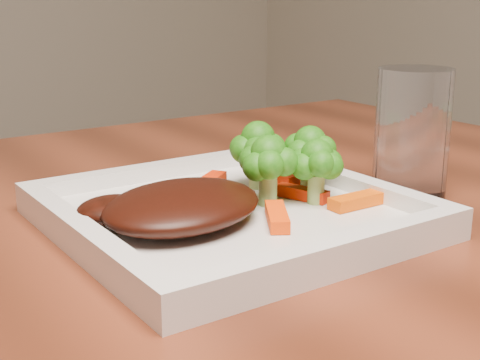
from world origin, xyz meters
TOP-DOWN VIEW (x-y plane):
  - plate at (0.45, -0.04)m, footprint 0.27×0.27m
  - steak at (0.40, -0.04)m, footprint 0.16×0.14m
  - broccoli_0 at (0.51, 0.01)m, footprint 0.08×0.08m
  - broccoli_1 at (0.54, -0.02)m, footprint 0.06×0.06m
  - broccoli_2 at (0.52, -0.06)m, footprint 0.07×0.07m
  - broccoli_3 at (0.48, -0.04)m, footprint 0.07×0.07m
  - carrot_1 at (0.55, -0.09)m, footprint 0.06×0.02m
  - carrot_2 at (0.46, -0.08)m, footprint 0.04×0.05m
  - carrot_3 at (0.55, 0.00)m, footprint 0.06×0.02m
  - carrot_4 at (0.47, 0.03)m, footprint 0.05×0.05m
  - carrot_5 at (0.52, -0.04)m, footprint 0.03×0.05m
  - drinking_glass at (0.63, -0.06)m, footprint 0.08×0.08m

SIDE VIEW (x-z plane):
  - plate at x=0.45m, z-range 0.75..0.76m
  - carrot_1 at x=0.55m, z-range 0.76..0.77m
  - carrot_2 at x=0.46m, z-range 0.76..0.77m
  - carrot_3 at x=0.55m, z-range 0.76..0.77m
  - carrot_4 at x=0.47m, z-range 0.76..0.77m
  - carrot_5 at x=0.52m, z-range 0.76..0.77m
  - steak at x=0.40m, z-range 0.76..0.79m
  - broccoli_2 at x=0.52m, z-range 0.76..0.82m
  - broccoli_3 at x=0.48m, z-range 0.76..0.82m
  - broccoli_1 at x=0.54m, z-range 0.76..0.83m
  - broccoli_0 at x=0.51m, z-range 0.76..0.83m
  - drinking_glass at x=0.63m, z-range 0.75..0.87m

